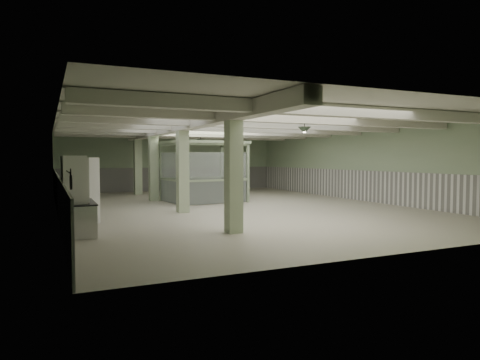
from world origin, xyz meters
name	(u,v)px	position (x,y,z in m)	size (l,w,h in m)	color
floor	(231,207)	(0.00, 0.00, 0.00)	(20.00, 20.00, 0.00)	beige
ceiling	(231,124)	(0.00, 0.00, 3.60)	(14.00, 20.00, 0.02)	beige
wall_back	(171,163)	(0.00, 10.00, 1.80)	(14.00, 0.02, 3.60)	#9CB28E
wall_front	(408,173)	(0.00, -10.00, 1.80)	(14.00, 0.02, 3.60)	#9CB28E
wall_left	(57,167)	(-7.00, 0.00, 1.80)	(0.02, 20.00, 3.60)	#9CB28E
wall_right	(359,164)	(7.00, 0.00, 1.80)	(0.02, 20.00, 3.60)	#9CB28E
wainscot_left	(58,195)	(-6.97, 0.00, 0.75)	(0.05, 19.90, 1.50)	white
wainscot_right	(359,185)	(6.97, 0.00, 0.75)	(0.05, 19.90, 1.50)	white
wainscot_back	(171,179)	(0.00, 9.97, 0.75)	(13.90, 0.05, 1.50)	white
girder	(175,127)	(-2.50, 0.00, 3.38)	(0.45, 19.90, 0.40)	beige
beam_a	(339,111)	(0.00, -7.50, 3.42)	(13.90, 0.35, 0.32)	beige
beam_b	(292,118)	(0.00, -5.00, 3.42)	(13.90, 0.35, 0.32)	beige
beam_c	(257,124)	(0.00, -2.50, 3.42)	(13.90, 0.35, 0.32)	beige
beam_d	(231,128)	(0.00, 0.00, 3.42)	(13.90, 0.35, 0.32)	beige
beam_e	(211,131)	(0.00, 2.50, 3.42)	(13.90, 0.35, 0.32)	beige
beam_f	(195,134)	(0.00, 5.00, 3.42)	(13.90, 0.35, 0.32)	beige
beam_g	(182,136)	(0.00, 7.50, 3.42)	(13.90, 0.35, 0.32)	beige
column_a	(234,170)	(-2.50, -6.00, 1.80)	(0.42, 0.42, 3.60)	#B8CBA3
column_b	(183,166)	(-2.50, -1.00, 1.80)	(0.42, 0.42, 3.60)	#B8CBA3
column_c	(153,164)	(-2.50, 4.00, 1.80)	(0.42, 0.42, 3.60)	#B8CBA3
column_d	(138,163)	(-2.50, 8.00, 1.80)	(0.42, 0.42, 3.60)	#B8CBA3
hook_rail	(68,172)	(-6.93, -7.60, 1.85)	(0.02, 0.02, 1.20)	black
pendant_front	(304,130)	(0.50, -5.00, 3.05)	(0.44, 0.44, 0.22)	#2F3F2F
pendant_mid	(237,137)	(0.50, 0.50, 3.05)	(0.44, 0.44, 0.22)	#2F3F2F
pendant_back	(201,141)	(0.50, 5.50, 3.05)	(0.44, 0.44, 0.22)	#2F3F2F
prep_counter	(76,212)	(-6.54, -2.99, 0.46)	(0.84, 4.83, 0.91)	silver
pitcher_near	(70,188)	(-6.60, -0.87, 1.05)	(0.21, 0.24, 0.31)	silver
pitcher_far	(73,194)	(-6.62, -3.16, 1.03)	(0.17, 0.20, 0.25)	silver
veg_colander	(75,195)	(-6.55, -3.09, 0.99)	(0.41, 0.41, 0.18)	#3B3A3F
orange_bowl	(78,201)	(-6.57, -4.75, 0.95)	(0.29, 0.29, 0.10)	#B2B2B7
skillet_near	(71,182)	(-6.88, -7.67, 1.63)	(0.30, 0.30, 0.04)	black
skillet_far	(70,182)	(-6.88, -7.51, 1.63)	(0.23, 0.23, 0.03)	black
walkin_cooler	(74,194)	(-6.62, -4.00, 1.09)	(1.01, 2.39, 2.19)	white
guard_booth	(203,162)	(-0.36, 2.61, 1.94)	(3.88, 3.37, 2.93)	#97AA88
filing_cabinet	(237,188)	(1.59, 2.99, 0.59)	(0.38, 0.54, 1.17)	#5E6050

